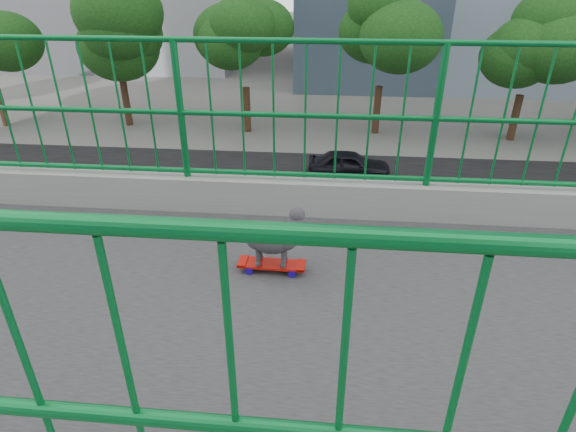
{
  "coord_description": "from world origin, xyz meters",
  "views": [
    {
      "loc": [
        2.14,
        1.2,
        8.83
      ],
      "look_at": [
        -1.16,
        0.89,
        7.08
      ],
      "focal_mm": 28.67,
      "sensor_mm": 36.0,
      "label": 1
    }
  ],
  "objects_px": {
    "car_4": "(349,165)",
    "poodle": "(275,237)",
    "car_2": "(430,231)",
    "skateboard": "(272,265)"
  },
  "relations": [
    {
      "from": "car_2",
      "to": "car_4",
      "type": "relative_size",
      "value": 1.37
    },
    {
      "from": "car_2",
      "to": "car_4",
      "type": "bearing_deg",
      "value": 23.0
    },
    {
      "from": "skateboard",
      "to": "car_4",
      "type": "bearing_deg",
      "value": 177.59
    },
    {
      "from": "car_2",
      "to": "car_4",
      "type": "height_order",
      "value": "car_2"
    },
    {
      "from": "poodle",
      "to": "skateboard",
      "type": "bearing_deg",
      "value": -90.0
    },
    {
      "from": "poodle",
      "to": "car_4",
      "type": "bearing_deg",
      "value": 177.66
    },
    {
      "from": "car_4",
      "to": "car_2",
      "type": "bearing_deg",
      "value": -157.0
    },
    {
      "from": "skateboard",
      "to": "poodle",
      "type": "distance_m",
      "value": 0.23
    },
    {
      "from": "car_4",
      "to": "poodle",
      "type": "bearing_deg",
      "value": 175.89
    },
    {
      "from": "skateboard",
      "to": "poodle",
      "type": "relative_size",
      "value": 0.98
    }
  ]
}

